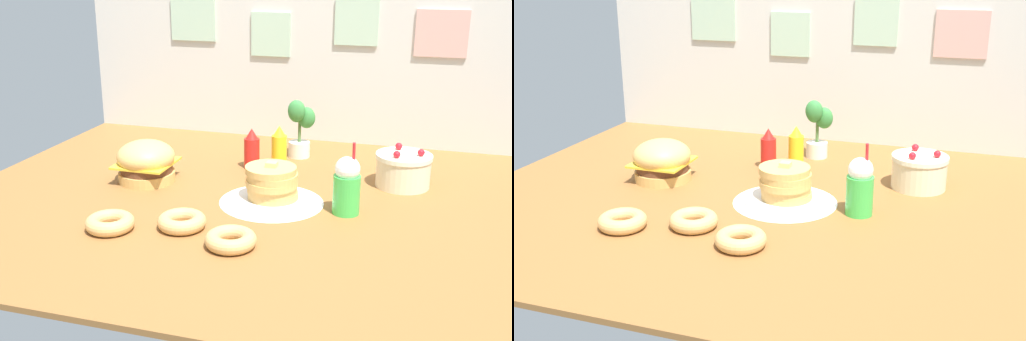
{
  "view_description": "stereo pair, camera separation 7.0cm",
  "coord_description": "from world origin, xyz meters",
  "views": [
    {
      "loc": [
        0.67,
        -2.19,
        0.9
      ],
      "look_at": [
        0.0,
        0.02,
        0.12
      ],
      "focal_mm": 43.54,
      "sensor_mm": 36.0,
      "label": 1
    },
    {
      "loc": [
        0.74,
        -2.17,
        0.9
      ],
      "look_at": [
        0.0,
        0.02,
        0.12
      ],
      "focal_mm": 43.54,
      "sensor_mm": 36.0,
      "label": 2
    }
  ],
  "objects": [
    {
      "name": "burger",
      "position": [
        -0.51,
        0.09,
        0.08
      ],
      "size": [
        0.25,
        0.25,
        0.18
      ],
      "color": "#DBA859",
      "rests_on": "ground_plane"
    },
    {
      "name": "ketchup_bottle",
      "position": [
        -0.13,
        0.39,
        0.09
      ],
      "size": [
        0.07,
        0.07,
        0.19
      ],
      "color": "red",
      "rests_on": "ground_plane"
    },
    {
      "name": "mustard_bottle",
      "position": [
        -0.02,
        0.47,
        0.09
      ],
      "size": [
        0.07,
        0.07,
        0.19
      ],
      "color": "yellow",
      "rests_on": "ground_plane"
    },
    {
      "name": "layer_cake",
      "position": [
        0.55,
        0.34,
        0.07
      ],
      "size": [
        0.23,
        0.23,
        0.17
      ],
      "color": "beige",
      "rests_on": "ground_plane"
    },
    {
      "name": "cream_soda_cup",
      "position": [
        0.37,
        -0.02,
        0.11
      ],
      "size": [
        0.1,
        0.1,
        0.28
      ],
      "color": "green",
      "rests_on": "ground_plane"
    },
    {
      "name": "potted_plant",
      "position": [
        0.04,
        0.62,
        0.15
      ],
      "size": [
        0.14,
        0.11,
        0.28
      ],
      "color": "white",
      "rests_on": "ground_plane"
    },
    {
      "name": "ground_plane",
      "position": [
        0.0,
        0.0,
        -0.01
      ],
      "size": [
        2.41,
        1.9,
        0.02
      ],
      "primitive_type": "cube",
      "color": "brown"
    },
    {
      "name": "pancake_stack",
      "position": [
        0.07,
        0.0,
        0.07
      ],
      "size": [
        0.32,
        0.32,
        0.16
      ],
      "color": "white",
      "rests_on": "doily_mat"
    },
    {
      "name": "donut_pink_glaze",
      "position": [
        -0.4,
        -0.42,
        0.03
      ],
      "size": [
        0.17,
        0.17,
        0.05
      ],
      "color": "tan",
      "rests_on": "ground_plane"
    },
    {
      "name": "donut_vanilla",
      "position": [
        0.05,
        -0.42,
        0.03
      ],
      "size": [
        0.17,
        0.17,
        0.05
      ],
      "color": "tan",
      "rests_on": "ground_plane"
    },
    {
      "name": "back_wall",
      "position": [
        0.0,
        0.95,
        0.44
      ],
      "size": [
        2.41,
        0.04,
        0.87
      ],
      "color": "beige",
      "rests_on": "ground_plane"
    },
    {
      "name": "donut_chocolate",
      "position": [
        -0.17,
        -0.33,
        0.03
      ],
      "size": [
        0.17,
        0.17,
        0.05
      ],
      "color": "tan",
      "rests_on": "ground_plane"
    },
    {
      "name": "doily_mat",
      "position": [
        0.07,
        0.0,
        0.0
      ],
      "size": [
        0.41,
        0.41,
        0.0
      ],
      "primitive_type": "cylinder",
      "color": "white",
      "rests_on": "ground_plane"
    }
  ]
}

